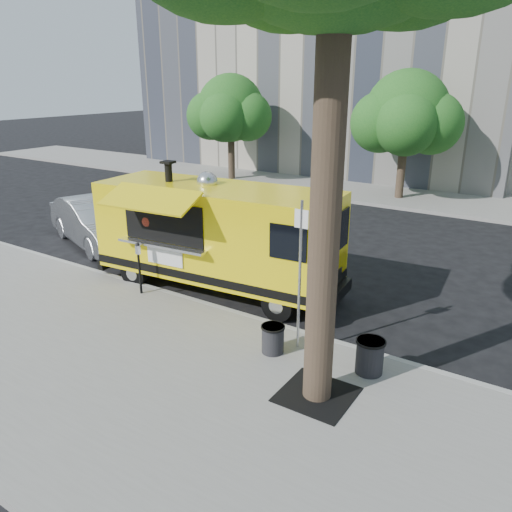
% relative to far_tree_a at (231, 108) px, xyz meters
% --- Properties ---
extents(ground, '(120.00, 120.00, 0.00)m').
position_rel_far_tree_a_xyz_m(ground, '(10.00, -12.30, -3.78)').
color(ground, black).
rests_on(ground, ground).
extents(sidewalk, '(60.00, 6.00, 0.15)m').
position_rel_far_tree_a_xyz_m(sidewalk, '(10.00, -16.30, -3.70)').
color(sidewalk, gray).
rests_on(sidewalk, ground).
extents(curb, '(60.00, 0.14, 0.16)m').
position_rel_far_tree_a_xyz_m(curb, '(10.00, -13.23, -3.70)').
color(curb, '#999993').
rests_on(curb, ground).
extents(far_sidewalk, '(60.00, 5.00, 0.15)m').
position_rel_far_tree_a_xyz_m(far_sidewalk, '(10.00, 1.20, -3.70)').
color(far_sidewalk, gray).
rests_on(far_sidewalk, ground).
extents(tree_well, '(1.20, 1.20, 0.02)m').
position_rel_far_tree_a_xyz_m(tree_well, '(12.60, -15.10, -3.62)').
color(tree_well, black).
rests_on(tree_well, sidewalk).
extents(far_tree_a, '(3.42, 3.42, 5.36)m').
position_rel_far_tree_a_xyz_m(far_tree_a, '(0.00, 0.00, 0.00)').
color(far_tree_a, '#33261C').
rests_on(far_tree_a, far_sidewalk).
extents(far_tree_b, '(3.60, 3.60, 5.50)m').
position_rel_far_tree_a_xyz_m(far_tree_b, '(9.00, 0.40, 0.06)').
color(far_tree_b, '#33261C').
rests_on(far_tree_b, far_sidewalk).
extents(sign_post, '(0.28, 0.06, 3.00)m').
position_rel_far_tree_a_xyz_m(sign_post, '(11.55, -13.85, -1.93)').
color(sign_post, silver).
rests_on(sign_post, sidewalk).
extents(parking_meter, '(0.11, 0.11, 1.33)m').
position_rel_far_tree_a_xyz_m(parking_meter, '(7.00, -13.65, -2.79)').
color(parking_meter, black).
rests_on(parking_meter, sidewalk).
extents(food_truck, '(6.69, 3.45, 3.22)m').
position_rel_far_tree_a_xyz_m(food_truck, '(8.23, -12.13, -2.26)').
color(food_truck, yellow).
rests_on(food_truck, ground).
extents(sedan, '(5.01, 3.13, 1.56)m').
position_rel_far_tree_a_xyz_m(sedan, '(2.65, -11.29, -3.00)').
color(sedan, '#B3B6BA').
rests_on(sedan, ground).
extents(trash_bin_left, '(0.47, 0.47, 0.57)m').
position_rel_far_tree_a_xyz_m(trash_bin_left, '(11.24, -14.29, -3.32)').
color(trash_bin_left, black).
rests_on(trash_bin_left, sidewalk).
extents(trash_bin_right, '(0.54, 0.54, 0.65)m').
position_rel_far_tree_a_xyz_m(trash_bin_right, '(13.08, -13.95, -3.28)').
color(trash_bin_right, black).
rests_on(trash_bin_right, sidewalk).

